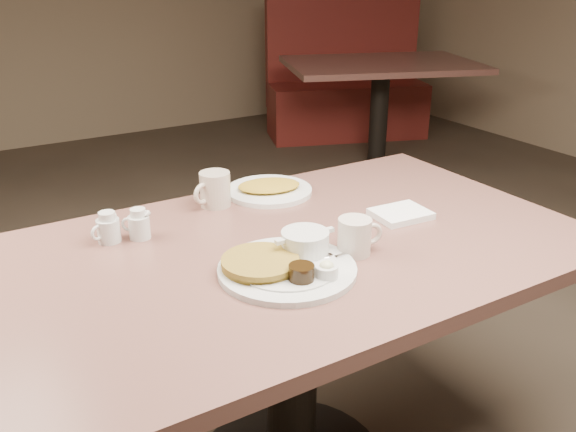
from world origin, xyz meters
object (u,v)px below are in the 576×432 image
main_plate (287,261)px  creamer_left (108,228)px  creamer_right (139,225)px  booth_back_right (348,89)px  diner_table (292,303)px  hash_plate (269,189)px  coffee_mug_near (355,236)px  coffee_mug_far (214,189)px

main_plate → creamer_left: size_ratio=4.72×
creamer_right → booth_back_right: bearing=45.4°
creamer_right → main_plate: bearing=-55.7°
diner_table → hash_plate: hash_plate is taller
creamer_left → booth_back_right: booth_back_right is taller
coffee_mug_near → coffee_mug_far: bearing=109.5°
coffee_mug_far → main_plate: bearing=-93.0°
booth_back_right → coffee_mug_near: bearing=-126.2°
diner_table → booth_back_right: 3.74m
main_plate → coffee_mug_near: coffee_mug_near is taller
coffee_mug_far → booth_back_right: booth_back_right is taller
creamer_left → creamer_right: (0.07, -0.02, 0.00)m
hash_plate → booth_back_right: (2.20, 2.57, -0.35)m
creamer_left → diner_table: bearing=-33.1°
creamer_left → hash_plate: bearing=10.1°
creamer_right → hash_plate: bearing=14.0°
main_plate → creamer_left: bearing=130.4°
creamer_left → booth_back_right: 3.82m
creamer_left → creamer_right: size_ratio=1.03×
main_plate → creamer_right: bearing=124.3°
coffee_mug_far → creamer_right: bearing=-158.3°
main_plate → coffee_mug_far: bearing=87.0°
hash_plate → booth_back_right: 3.40m
coffee_mug_far → booth_back_right: bearing=47.2°
creamer_left → main_plate: bearing=-49.6°
coffee_mug_near → creamer_left: coffee_mug_near is taller
main_plate → booth_back_right: (2.41, 3.03, -0.36)m
hash_plate → booth_back_right: booth_back_right is taller
coffee_mug_near → diner_table: bearing=131.2°
coffee_mug_near → booth_back_right: (2.22, 3.04, -0.39)m
creamer_right → diner_table: bearing=-36.7°
coffee_mug_far → booth_back_right: size_ratio=0.07×
diner_table → booth_back_right: bearing=51.4°
creamer_left → creamer_right: 0.08m
diner_table → coffee_mug_far: bearing=99.5°
coffee_mug_far → booth_back_right: 3.54m
diner_table → coffee_mug_near: size_ratio=12.35×
diner_table → creamer_right: creamer_right is taller
coffee_mug_far → creamer_right: 0.28m
main_plate → coffee_mug_far: (0.02, 0.45, 0.03)m
coffee_mug_near → booth_back_right: size_ratio=0.06×
creamer_right → hash_plate: size_ratio=0.25×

